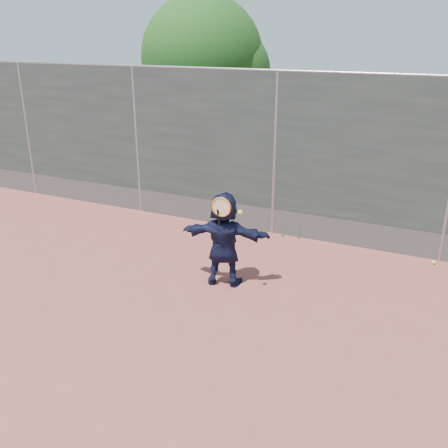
% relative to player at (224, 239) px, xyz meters
% --- Properties ---
extents(ground, '(80.00, 80.00, 0.00)m').
position_rel_player_xyz_m(ground, '(-0.03, -1.23, -0.73)').
color(ground, '#9E4C42').
rests_on(ground, ground).
extents(player, '(1.41, 0.69, 1.46)m').
position_rel_player_xyz_m(player, '(0.00, 0.00, 0.00)').
color(player, '#131736').
rests_on(player, ground).
extents(ball_ground, '(0.07, 0.07, 0.07)m').
position_rel_player_xyz_m(ball_ground, '(2.90, 2.07, -0.70)').
color(ball_ground, '#F5F937').
rests_on(ball_ground, ground).
extents(fence, '(20.00, 0.06, 3.03)m').
position_rel_player_xyz_m(fence, '(-0.03, 2.27, 0.85)').
color(fence, '#38423D').
rests_on(fence, ground).
extents(swing_action, '(0.51, 0.20, 0.51)m').
position_rel_player_xyz_m(swing_action, '(0.08, -0.21, 0.56)').
color(swing_action, orange).
rests_on(swing_action, ground).
extents(tree_left, '(3.15, 3.00, 4.53)m').
position_rel_player_xyz_m(tree_left, '(-2.88, 5.32, 2.21)').
color(tree_left, '#382314').
rests_on(tree_left, ground).
extents(weed_clump, '(0.68, 0.07, 0.30)m').
position_rel_player_xyz_m(weed_clump, '(0.27, 2.15, -0.60)').
color(weed_clump, '#387226').
rests_on(weed_clump, ground).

